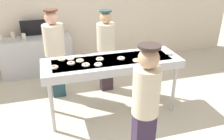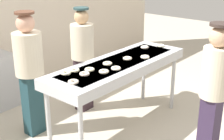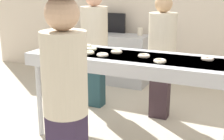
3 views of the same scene
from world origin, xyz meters
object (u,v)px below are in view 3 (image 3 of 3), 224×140
Objects in this scene: prep_counter at (105,58)px; menu_display at (110,23)px; paper_cup_2 at (93,30)px; paper_cup_3 at (86,28)px; sugar_donut_3 at (78,49)px; sugar_donut_7 at (116,52)px; worker_assistant at (95,39)px; sugar_donut_11 at (160,61)px; paper_cup_0 at (140,32)px; sugar_donut_2 at (77,45)px; paper_cup_1 at (69,28)px; sugar_donut_1 at (87,46)px; sugar_donut_10 at (208,59)px; worker_baker at (162,49)px; sugar_donut_4 at (89,53)px; sugar_donut_5 at (144,56)px; sugar_donut_8 at (54,48)px; sugar_donut_6 at (102,55)px; fryer_conveyor at (132,63)px; customer_waiting at (66,103)px.

prep_counter is 0.64m from menu_display.
paper_cup_2 is 1.00× the size of paper_cup_3.
sugar_donut_3 is 1.00× the size of sugar_donut_7.
worker_assistant is 1.30m from prep_counter.
sugar_donut_11 is 0.96× the size of paper_cup_0.
sugar_donut_2 is 0.96× the size of paper_cup_0.
paper_cup_1 is at bearing 123.98° from sugar_donut_3.
sugar_donut_11 is at bearing -20.20° from sugar_donut_1.
worker_baker is at bearing 132.99° from sugar_donut_10.
sugar_donut_4 is 0.21× the size of menu_display.
sugar_donut_8 is at bearing -177.42° from sugar_donut_5.
sugar_donut_4 reaches higher than paper_cup_2.
sugar_donut_6 is at bearing -65.48° from prep_counter.
sugar_donut_3 is 1.00× the size of sugar_donut_8.
worker_baker is at bearing -40.65° from prep_counter.
paper_cup_2 is (-0.79, 1.89, -0.08)m from sugar_donut_3.
sugar_donut_2 and sugar_donut_7 have the same top height.
sugar_donut_11 is at bearing -3.97° from sugar_donut_4.
fryer_conveyor is at bearing 166.82° from sugar_donut_5.
sugar_donut_2 is 2.07m from paper_cup_3.
menu_display reaches higher than paper_cup_1.
sugar_donut_5 is 2.45m from prep_counter.
worker_assistant is at bearing 139.91° from sugar_donut_5.
worker_assistant is 13.10× the size of paper_cup_2.
sugar_donut_1 is at bearing 85.74° from sugar_donut_3.
sugar_donut_2 is 1.00× the size of sugar_donut_10.
fryer_conveyor is at bearing 31.52° from sugar_donut_6.
menu_display reaches higher than prep_counter.
paper_cup_0 is at bearing 94.28° from sugar_donut_4.
sugar_donut_2 is 1.99m from menu_display.
sugar_donut_7 is at bearing -46.80° from paper_cup_1.
customer_waiting reaches higher than paper_cup_1.
fryer_conveyor is 2.45m from menu_display.
sugar_donut_1 is 1.39m from sugar_donut_10.
sugar_donut_6 is at bearing 82.42° from worker_baker.
worker_assistant is 2.28m from customer_waiting.
sugar_donut_5 reaches higher than paper_cup_1.
sugar_donut_1 is 0.08× the size of worker_baker.
sugar_donut_1 is 0.07× the size of customer_waiting.
fryer_conveyor is 18.08× the size of sugar_donut_7.
sugar_donut_7 is 0.96× the size of paper_cup_2.
menu_display is at bearing 8.75° from paper_cup_3.
sugar_donut_2 is at bearing 145.51° from sugar_donut_6.
paper_cup_1 is at bearing 117.21° from sugar_donut_8.
sugar_donut_5 reaches higher than fryer_conveyor.
paper_cup_1 is at bearing 124.10° from sugar_donut_2.
sugar_donut_5 is 1.00× the size of sugar_donut_6.
menu_display is at bearing 47.33° from paper_cup_2.
paper_cup_0 is (0.17, 1.82, -0.08)m from sugar_donut_2.
prep_counter is (-0.95, 2.09, -0.57)m from sugar_donut_6.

